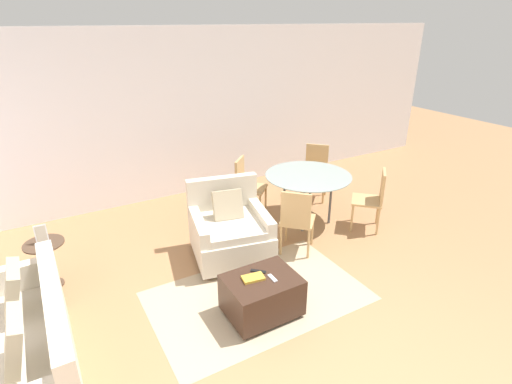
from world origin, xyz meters
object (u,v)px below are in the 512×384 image
tv_remote_secondary (258,271)px  dining_table (308,179)px  side_table (47,256)px  picture_frame (41,235)px  dining_chair_far_left (246,183)px  book_stack (253,278)px  ottoman (262,295)px  dining_chair_near_right (374,196)px  couch (19,357)px  dining_chair_far_right (316,168)px  dining_chair_near_left (297,218)px  tv_remote_primary (272,278)px  armchair (230,231)px

tv_remote_secondary → dining_table: (1.64, 1.36, 0.23)m
side_table → picture_frame: bearing=90.0°
dining_table → dining_chair_far_left: bearing=135.0°
book_stack → picture_frame: bearing=138.0°
ottoman → tv_remote_secondary: 0.24m
book_stack → dining_chair_near_right: 2.54m
dining_chair_near_right → dining_table: bearing=135.0°
couch → tv_remote_secondary: 2.21m
ottoman → dining_chair_far_right: bearing=42.6°
picture_frame → tv_remote_secondary: bearing=-38.8°
tv_remote_secondary → dining_chair_near_left: 1.18m
book_stack → dining_chair_far_right: bearing=41.1°
tv_remote_primary → dining_chair_near_right: (2.24, 0.86, 0.07)m
dining_table → dining_chair_far_right: (0.67, 0.67, -0.16)m
dining_chair_near_right → dining_chair_far_right: same height
side_table → dining_chair_far_right: dining_chair_far_right is taller
tv_remote_secondary → dining_chair_far_left: bearing=64.5°
side_table → tv_remote_primary: bearing=-40.9°
tv_remote_primary → tv_remote_secondary: 0.18m
couch → dining_chair_far_left: size_ratio=1.93×
tv_remote_primary → dining_chair_far_left: 2.38m
dining_table → book_stack: bearing=-140.5°
couch → tv_remote_secondary: bearing=-2.8°
couch → tv_remote_primary: 2.29m
couch → ottoman: bearing=-6.0°
dining_chair_near_right → dining_chair_near_left: bearing=180.0°
tv_remote_secondary → picture_frame: bearing=141.2°
ottoman → book_stack: (-0.08, 0.04, 0.21)m
armchair → dining_table: size_ratio=0.88×
tv_remote_primary → dining_chair_far_left: (0.90, 2.20, 0.07)m
armchair → tv_remote_primary: (-0.13, -1.23, 0.09)m
tv_remote_primary → couch: bearing=172.9°
book_stack → dining_chair_far_left: size_ratio=0.26×
dining_table → tv_remote_secondary: bearing=-140.4°
ottoman → picture_frame: 2.50m
dining_table → couch: bearing=-162.0°
dining_chair_near_left → dining_chair_near_right: size_ratio=1.00×
picture_frame → dining_chair_far_right: (4.19, 0.52, -0.15)m
dining_chair_near_left → dining_chair_far_right: size_ratio=1.00×
couch → tv_remote_primary: (2.27, -0.28, 0.14)m
side_table → tv_remote_secondary: bearing=-38.8°
tv_remote_secondary → picture_frame: 2.42m
couch → side_table: 1.44m
book_stack → dining_table: size_ratio=0.19×
armchair → dining_chair_far_right: bearing=24.6°
tv_remote_secondary → armchair: bearing=79.4°
picture_frame → dining_chair_far_right: bearing=7.0°
book_stack → tv_remote_primary: 0.19m
dining_chair_near_right → tv_remote_secondary: bearing=-163.5°
ottoman → tv_remote_primary: (0.09, -0.05, 0.21)m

